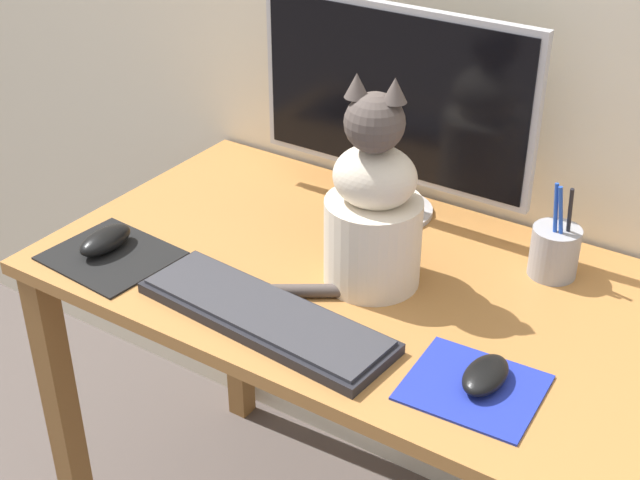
{
  "coord_description": "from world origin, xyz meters",
  "views": [
    {
      "loc": [
        0.66,
        -1.12,
        1.59
      ],
      "look_at": [
        -0.01,
        -0.1,
        0.87
      ],
      "focal_mm": 50.0,
      "sensor_mm": 36.0,
      "label": 1
    }
  ],
  "objects_px": {
    "cat": "(373,210)",
    "pen_cup": "(555,251)",
    "keyboard": "(265,315)",
    "computer_mouse_right": "(485,375)",
    "computer_mouse_left": "(105,240)",
    "monitor": "(393,105)"
  },
  "relations": [
    {
      "from": "cat",
      "to": "pen_cup",
      "type": "xyz_separation_m",
      "value": [
        0.25,
        0.19,
        -0.09
      ]
    },
    {
      "from": "computer_mouse_right",
      "to": "cat",
      "type": "bearing_deg",
      "value": 152.09
    },
    {
      "from": "keyboard",
      "to": "cat",
      "type": "relative_size",
      "value": 1.22
    },
    {
      "from": "keyboard",
      "to": "pen_cup",
      "type": "height_order",
      "value": "pen_cup"
    },
    {
      "from": "computer_mouse_left",
      "to": "pen_cup",
      "type": "bearing_deg",
      "value": 27.98
    },
    {
      "from": "monitor",
      "to": "computer_mouse_right",
      "type": "relative_size",
      "value": 5.49
    },
    {
      "from": "computer_mouse_right",
      "to": "cat",
      "type": "xyz_separation_m",
      "value": [
        -0.28,
        0.15,
        0.12
      ]
    },
    {
      "from": "monitor",
      "to": "computer_mouse_left",
      "type": "height_order",
      "value": "monitor"
    },
    {
      "from": "keyboard",
      "to": "computer_mouse_right",
      "type": "height_order",
      "value": "computer_mouse_right"
    },
    {
      "from": "pen_cup",
      "to": "cat",
      "type": "bearing_deg",
      "value": -142.41
    },
    {
      "from": "monitor",
      "to": "pen_cup",
      "type": "distance_m",
      "value": 0.39
    },
    {
      "from": "keyboard",
      "to": "cat",
      "type": "xyz_separation_m",
      "value": [
        0.08,
        0.19,
        0.13
      ]
    },
    {
      "from": "cat",
      "to": "pen_cup",
      "type": "relative_size",
      "value": 2.11
    },
    {
      "from": "computer_mouse_left",
      "to": "keyboard",
      "type": "bearing_deg",
      "value": -2.61
    },
    {
      "from": "keyboard",
      "to": "computer_mouse_right",
      "type": "distance_m",
      "value": 0.36
    },
    {
      "from": "keyboard",
      "to": "computer_mouse_left",
      "type": "xyz_separation_m",
      "value": [
        -0.37,
        0.02,
        0.01
      ]
    },
    {
      "from": "computer_mouse_right",
      "to": "pen_cup",
      "type": "height_order",
      "value": "pen_cup"
    },
    {
      "from": "computer_mouse_left",
      "to": "computer_mouse_right",
      "type": "bearing_deg",
      "value": 2.41
    },
    {
      "from": "keyboard",
      "to": "pen_cup",
      "type": "bearing_deg",
      "value": 54.06
    },
    {
      "from": "keyboard",
      "to": "computer_mouse_left",
      "type": "distance_m",
      "value": 0.37
    },
    {
      "from": "computer_mouse_right",
      "to": "pen_cup",
      "type": "relative_size",
      "value": 0.57
    },
    {
      "from": "computer_mouse_left",
      "to": "computer_mouse_right",
      "type": "distance_m",
      "value": 0.72
    }
  ]
}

